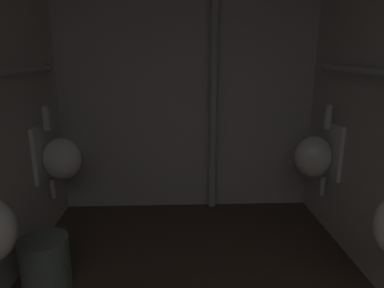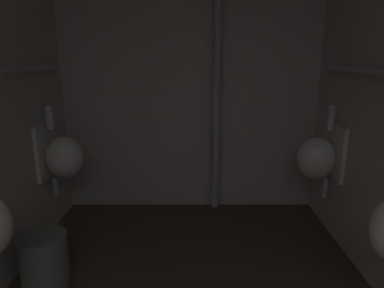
# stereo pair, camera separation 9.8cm
# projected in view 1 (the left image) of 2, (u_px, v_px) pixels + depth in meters

# --- Properties ---
(wall_back) EXTENTS (2.46, 0.06, 2.45)m
(wall_back) POSITION_uv_depth(u_px,v_px,m) (187.00, 79.00, 3.11)
(wall_back) COLOR beige
(wall_back) RESTS_ON ground
(urinal_left_far) EXTENTS (0.32, 0.30, 0.76)m
(urinal_left_far) POSITION_uv_depth(u_px,v_px,m) (59.00, 158.00, 2.68)
(urinal_left_far) COLOR silver
(urinal_right_far) EXTENTS (0.32, 0.30, 0.76)m
(urinal_right_far) POSITION_uv_depth(u_px,v_px,m) (316.00, 155.00, 2.74)
(urinal_right_far) COLOR silver
(standpipe_back_wall) EXTENTS (0.07, 0.07, 2.40)m
(standpipe_back_wall) POSITION_uv_depth(u_px,v_px,m) (214.00, 80.00, 3.01)
(standpipe_back_wall) COLOR #B2B2B2
(standpipe_back_wall) RESTS_ON ground
(waste_bin) EXTENTS (0.30, 0.30, 0.35)m
(waste_bin) POSITION_uv_depth(u_px,v_px,m) (46.00, 264.00, 2.13)
(waste_bin) COLOR slate
(waste_bin) RESTS_ON ground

